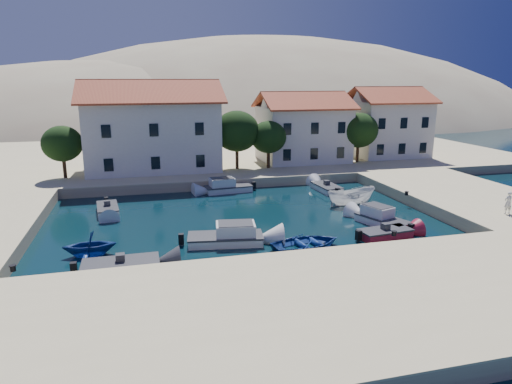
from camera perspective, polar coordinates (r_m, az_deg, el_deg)
ground at (r=27.22m, az=2.80°, el=-9.41°), size 400.00×400.00×0.00m
quay_south at (r=21.91m, az=7.59°, el=-14.17°), size 52.00×12.00×1.00m
quay_east at (r=45.10m, az=24.47°, el=-0.52°), size 11.00×20.00×1.00m
quay_north at (r=63.41m, az=-5.63°, el=4.53°), size 80.00×36.00×1.00m
hills at (r=153.97m, az=-3.52°, el=1.07°), size 254.00×176.00×99.00m
building_left at (r=52.10m, az=-12.85°, el=8.25°), size 14.70×9.45×9.70m
building_mid at (r=56.60m, az=5.86°, el=8.22°), size 10.50×8.40×8.30m
building_right at (r=62.60m, az=16.03°, el=8.54°), size 9.45×8.40×8.80m
trees at (r=51.09m, az=-0.73°, el=7.25°), size 37.30×5.30×6.45m
bollards at (r=31.09m, az=5.67°, el=-4.18°), size 29.36×9.56×0.30m
motorboat_grey_sw at (r=27.73m, az=-16.53°, el=-8.90°), size 4.35×1.95×1.25m
cabin_cruiser_south at (r=30.82m, az=-3.85°, el=-5.63°), size 5.28×2.87×1.60m
rowboat_south at (r=30.26m, az=6.32°, el=-7.02°), size 5.17×4.03×0.98m
motorboat_red_se at (r=33.18m, az=15.82°, el=-5.04°), size 3.87×2.08×1.25m
cabin_cruiser_east at (r=35.81m, az=15.59°, el=-3.32°), size 3.12×4.66×1.60m
boat_east at (r=41.05m, az=11.77°, el=-1.59°), size 4.54×1.83×1.73m
motorboat_white_ne at (r=45.74m, az=8.81°, el=0.51°), size 2.07×4.04×1.25m
rowboat_west at (r=30.82m, az=-19.98°, el=-7.42°), size 3.25×2.82×1.68m
motorboat_white_west at (r=39.73m, az=-18.05°, el=-2.07°), size 2.00×3.85×1.25m
cabin_cruiser_north at (r=44.83m, az=-3.48°, el=0.62°), size 4.68×2.33×1.60m
pedestrian at (r=38.70m, az=28.98°, el=-1.18°), size 0.64×0.44×1.71m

